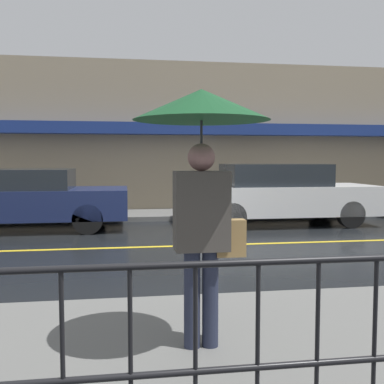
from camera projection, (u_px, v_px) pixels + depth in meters
name	position (u px, v px, depth m)	size (l,w,h in m)	color
ground_plane	(194.00, 246.00, 8.65)	(80.00, 80.00, 0.00)	black
sidewalk_near	(288.00, 353.00, 3.68)	(28.00, 3.00, 0.13)	#60605E
sidewalk_far	(170.00, 214.00, 13.09)	(28.00, 1.94, 0.13)	#60605E
lane_marking	(194.00, 245.00, 8.65)	(25.20, 0.12, 0.01)	gold
building_storefront	(166.00, 137.00, 14.00)	(28.00, 0.85, 4.70)	gray
railing_foreground	(375.00, 326.00, 2.40)	(12.00, 0.04, 1.02)	black
pedestrian	(202.00, 141.00, 3.55)	(1.09, 1.09, 2.07)	#23283D
car_navy	(26.00, 198.00, 10.56)	(4.63, 1.93, 1.44)	#19234C
car_white	(279.00, 194.00, 11.49)	(4.78, 1.92, 1.55)	silver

